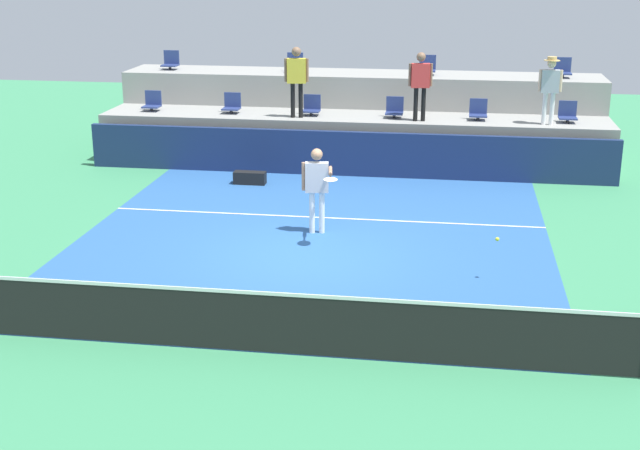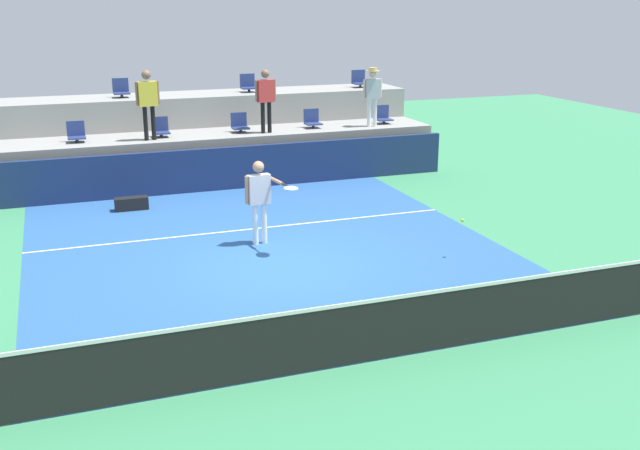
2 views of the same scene
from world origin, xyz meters
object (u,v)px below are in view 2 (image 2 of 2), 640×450
Objects in this scene: stadium_chair_lower_mid_right at (240,124)px; spectator_in_white at (266,95)px; spectator_in_grey at (148,98)px; spectator_with_hat at (372,91)px; tennis_player at (260,194)px; tennis_ball at (462,220)px; stadium_chair_upper_right at (248,84)px; stadium_chair_lower_mid_left at (160,129)px; stadium_chair_lower_right at (312,120)px; stadium_chair_upper_far_right at (359,80)px; stadium_chair_upper_left at (121,89)px; stadium_chair_lower_left at (76,133)px; stadium_chair_lower_far_right at (383,116)px; equipment_bag at (131,204)px.

stadium_chair_lower_mid_right is 1.10m from spectator_in_white.
spectator_with_hat is (6.20, 0.00, -0.08)m from spectator_in_grey.
stadium_chair_lower_mid_right is 5.97m from tennis_player.
stadium_chair_upper_right is at bearing 99.11° from tennis_ball.
spectator_in_white is at bearing 0.00° from spectator_in_grey.
stadium_chair_upper_right reaches higher than stadium_chair_lower_mid_right.
stadium_chair_lower_mid_left is 0.31× the size of tennis_player.
stadium_chair_upper_far_right is (2.18, 1.80, 0.85)m from stadium_chair_lower_right.
stadium_chair_upper_left and stadium_chair_upper_right have the same top height.
stadium_chair_lower_mid_right is at bearing -112.20° from stadium_chair_upper_right.
stadium_chair_lower_mid_right is 1.00× the size of stadium_chair_lower_right.
stadium_chair_upper_left reaches higher than stadium_chair_lower_right.
tennis_ball is (-1.98, -9.72, -1.58)m from stadium_chair_upper_far_right.
spectator_in_grey is at bearing -12.10° from stadium_chair_lower_left.
stadium_chair_lower_mid_left is 1.00× the size of stadium_chair_upper_far_right.
spectator_in_grey is at bearing 104.17° from tennis_player.
stadium_chair_lower_mid_right is 4.71m from stadium_chair_upper_far_right.
stadium_chair_lower_far_right is 8.20m from tennis_ball.
stadium_chair_lower_left is 4.24m from stadium_chair_lower_mid_right.
equipment_bag is (-1.10, -2.40, -1.31)m from stadium_chair_lower_mid_left.
stadium_chair_lower_far_right is at bearing 0.00° from stadium_chair_lower_left.
stadium_chair_upper_left is (-2.90, 1.80, 0.85)m from stadium_chair_lower_mid_right.
equipment_bag is (1.01, -2.40, -1.31)m from stadium_chair_lower_left.
spectator_with_hat reaches higher than stadium_chair_upper_far_right.
stadium_chair_lower_right and stadium_chair_lower_far_right have the same top height.
stadium_chair_lower_mid_left is 0.68× the size of equipment_bag.
stadium_chair_upper_right is at bearing 87.54° from spectator_in_white.
tennis_ball is (2.29, -7.92, -0.73)m from stadium_chair_lower_mid_right.
stadium_chair_lower_mid_right is 2.63m from spectator_in_grey.
spectator_with_hat is at bearing -5.84° from stadium_chair_lower_mid_right.
equipment_bag is at bearing -133.41° from stadium_chair_upper_right.
stadium_chair_upper_left is 4.73m from equipment_bag.
stadium_chair_upper_left is (1.34, 1.80, 0.85)m from stadium_chair_lower_left.
stadium_chair_upper_left is 7.17m from stadium_chair_upper_far_right.
stadium_chair_upper_left is at bearing 161.81° from spectator_with_hat.
stadium_chair_lower_mid_left reaches higher than equipment_bag.
equipment_bag is at bearing -67.22° from stadium_chair_lower_left.
tennis_ball is at bearing -31.52° from tennis_player.
stadium_chair_lower_far_right is (2.18, 0.00, 0.00)m from stadium_chair_lower_right.
stadium_chair_upper_far_right is at bearing 15.70° from stadium_chair_lower_mid_left.
stadium_chair_lower_right is 2.41m from stadium_chair_upper_right.
tennis_player is at bearing -124.87° from stadium_chair_upper_far_right.
spectator_in_white reaches higher than stadium_chair_lower_mid_right.
stadium_chair_upper_far_right is 8.87m from equipment_bag.
tennis_player is (1.06, -5.86, -0.43)m from stadium_chair_lower_mid_left.
tennis_player reaches higher than equipment_bag.
spectator_with_hat reaches higher than tennis_player.
stadium_chair_lower_far_right is 7.94m from tennis_player.
stadium_chair_upper_left is 3.63m from stadium_chair_upper_right.
tennis_player is (-5.34, -7.66, -1.28)m from stadium_chair_upper_far_right.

